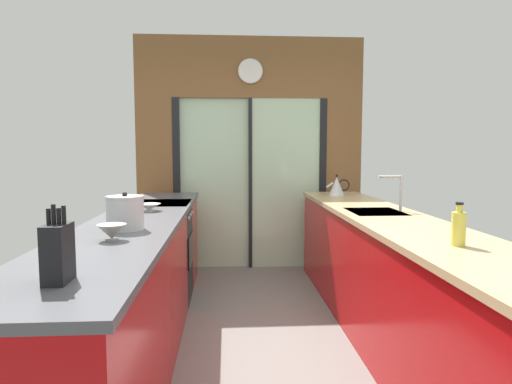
% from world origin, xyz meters
% --- Properties ---
extents(ground_plane, '(5.04, 7.60, 0.02)m').
position_xyz_m(ground_plane, '(0.00, 0.60, -0.01)').
color(ground_plane, slate).
extents(back_wall_unit, '(2.64, 0.12, 2.70)m').
position_xyz_m(back_wall_unit, '(0.00, 2.40, 1.52)').
color(back_wall_unit, brown).
rests_on(back_wall_unit, ground_plane).
extents(left_counter_run, '(0.62, 3.80, 0.92)m').
position_xyz_m(left_counter_run, '(-0.91, 0.13, 0.47)').
color(left_counter_run, '#AD0C0F').
rests_on(left_counter_run, ground_plane).
extents(right_counter_run, '(0.62, 3.80, 0.92)m').
position_xyz_m(right_counter_run, '(0.91, 0.30, 0.46)').
color(right_counter_run, '#AD0C0F').
rests_on(right_counter_run, ground_plane).
extents(sink_faucet, '(0.19, 0.02, 0.29)m').
position_xyz_m(sink_faucet, '(1.06, 0.55, 1.11)').
color(sink_faucet, '#B7BABC').
rests_on(sink_faucet, right_counter_run).
extents(oven_range, '(0.60, 0.60, 0.92)m').
position_xyz_m(oven_range, '(-0.91, 1.25, 0.46)').
color(oven_range, black).
rests_on(oven_range, ground_plane).
extents(mixing_bowl_near, '(0.16, 0.16, 0.09)m').
position_xyz_m(mixing_bowl_near, '(-0.89, -0.46, 0.97)').
color(mixing_bowl_near, gray).
rests_on(mixing_bowl_near, left_counter_run).
extents(mixing_bowl_far, '(0.18, 0.18, 0.06)m').
position_xyz_m(mixing_bowl_far, '(-0.89, 0.68, 0.95)').
color(mixing_bowl_far, silver).
rests_on(mixing_bowl_far, left_counter_run).
extents(knife_block, '(0.08, 0.14, 0.29)m').
position_xyz_m(knife_block, '(-0.89, -1.21, 1.03)').
color(knife_block, black).
rests_on(knife_block, left_counter_run).
extents(stock_pot, '(0.23, 0.23, 0.23)m').
position_xyz_m(stock_pot, '(-0.89, -0.13, 1.02)').
color(stock_pot, '#B7BABC').
rests_on(stock_pot, left_counter_run).
extents(kettle, '(0.25, 0.16, 0.22)m').
position_xyz_m(kettle, '(0.89, 1.80, 1.02)').
color(kettle, '#B7BABC').
rests_on(kettle, right_counter_run).
extents(soap_bottle, '(0.07, 0.07, 0.22)m').
position_xyz_m(soap_bottle, '(0.89, -0.70, 1.01)').
color(soap_bottle, '#D1CC4C').
rests_on(soap_bottle, right_counter_run).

